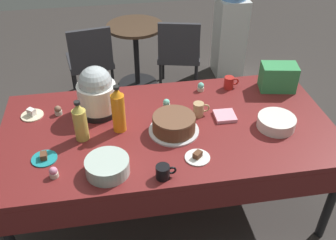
# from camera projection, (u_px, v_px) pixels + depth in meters

# --- Properties ---
(ground) EXTENTS (9.00, 9.00, 0.00)m
(ground) POSITION_uv_depth(u_px,v_px,m) (168.00, 202.00, 2.97)
(ground) COLOR #383330
(potluck_table) EXTENTS (2.20, 1.10, 0.75)m
(potluck_table) POSITION_uv_depth(u_px,v_px,m) (168.00, 133.00, 2.56)
(potluck_table) COLOR maroon
(potluck_table) RESTS_ON ground
(frosted_layer_cake) EXTENTS (0.33, 0.33, 0.12)m
(frosted_layer_cake) POSITION_uv_depth(u_px,v_px,m) (174.00, 124.00, 2.45)
(frosted_layer_cake) COLOR silver
(frosted_layer_cake) RESTS_ON potluck_table
(slow_cooker) EXTENTS (0.27, 0.27, 0.35)m
(slow_cooker) POSITION_uv_depth(u_px,v_px,m) (97.00, 92.00, 2.56)
(slow_cooker) COLOR black
(slow_cooker) RESTS_ON potluck_table
(glass_salad_bowl) EXTENTS (0.25, 0.25, 0.09)m
(glass_salad_bowl) POSITION_uv_depth(u_px,v_px,m) (107.00, 166.00, 2.15)
(glass_salad_bowl) COLOR #B2C6BC
(glass_salad_bowl) RESTS_ON potluck_table
(ceramic_snack_bowl) EXTENTS (0.25, 0.25, 0.08)m
(ceramic_snack_bowl) POSITION_uv_depth(u_px,v_px,m) (276.00, 122.00, 2.49)
(ceramic_snack_bowl) COLOR silver
(ceramic_snack_bowl) RESTS_ON potluck_table
(dessert_plate_cream) EXTENTS (0.15, 0.15, 0.06)m
(dessert_plate_cream) POSITION_uv_depth(u_px,v_px,m) (32.00, 114.00, 2.61)
(dessert_plate_cream) COLOR beige
(dessert_plate_cream) RESTS_ON potluck_table
(dessert_plate_white) EXTENTS (0.15, 0.15, 0.04)m
(dessert_plate_white) POSITION_uv_depth(u_px,v_px,m) (197.00, 157.00, 2.27)
(dessert_plate_white) COLOR white
(dessert_plate_white) RESTS_ON potluck_table
(dessert_plate_teal) EXTENTS (0.15, 0.15, 0.04)m
(dessert_plate_teal) POSITION_uv_depth(u_px,v_px,m) (44.00, 158.00, 2.26)
(dessert_plate_teal) COLOR teal
(dessert_plate_teal) RESTS_ON potluck_table
(cupcake_rose) EXTENTS (0.05, 0.05, 0.07)m
(cupcake_rose) POSITION_uv_depth(u_px,v_px,m) (166.00, 104.00, 2.68)
(cupcake_rose) COLOR beige
(cupcake_rose) RESTS_ON potluck_table
(cupcake_lemon) EXTENTS (0.05, 0.05, 0.07)m
(cupcake_lemon) POSITION_uv_depth(u_px,v_px,m) (58.00, 110.00, 2.61)
(cupcake_lemon) COLOR beige
(cupcake_lemon) RESTS_ON potluck_table
(cupcake_mint) EXTENTS (0.05, 0.05, 0.07)m
(cupcake_mint) POSITION_uv_depth(u_px,v_px,m) (201.00, 87.00, 2.86)
(cupcake_mint) COLOR beige
(cupcake_mint) RESTS_ON potluck_table
(cupcake_vanilla) EXTENTS (0.05, 0.05, 0.07)m
(cupcake_vanilla) POSITION_uv_depth(u_px,v_px,m) (54.00, 172.00, 2.13)
(cupcake_vanilla) COLOR beige
(cupcake_vanilla) RESTS_ON potluck_table
(soda_bottle_ginger_ale) EXTENTS (0.09, 0.09, 0.28)m
(soda_bottle_ginger_ale) POSITION_uv_depth(u_px,v_px,m) (80.00, 122.00, 2.35)
(soda_bottle_ginger_ale) COLOR gold
(soda_bottle_ginger_ale) RESTS_ON potluck_table
(soda_bottle_orange_juice) EXTENTS (0.09, 0.09, 0.33)m
(soda_bottle_orange_juice) POSITION_uv_depth(u_px,v_px,m) (118.00, 110.00, 2.40)
(soda_bottle_orange_juice) COLOR orange
(soda_bottle_orange_juice) RESTS_ON potluck_table
(coffee_mug_black) EXTENTS (0.12, 0.08, 0.08)m
(coffee_mug_black) POSITION_uv_depth(u_px,v_px,m) (163.00, 172.00, 2.12)
(coffee_mug_black) COLOR black
(coffee_mug_black) RESTS_ON potluck_table
(coffee_mug_tan) EXTENTS (0.12, 0.07, 0.10)m
(coffee_mug_tan) POSITION_uv_depth(u_px,v_px,m) (199.00, 109.00, 2.59)
(coffee_mug_tan) COLOR tan
(coffee_mug_tan) RESTS_ON potluck_table
(coffee_mug_red) EXTENTS (0.12, 0.07, 0.09)m
(coffee_mug_red) POSITION_uv_depth(u_px,v_px,m) (229.00, 83.00, 2.88)
(coffee_mug_red) COLOR #B2231E
(coffee_mug_red) RESTS_ON potluck_table
(soda_carton) EXTENTS (0.28, 0.20, 0.20)m
(soda_carton) POSITION_uv_depth(u_px,v_px,m) (278.00, 77.00, 2.84)
(soda_carton) COLOR #338C4C
(soda_carton) RESTS_ON potluck_table
(paper_napkin_stack) EXTENTS (0.14, 0.14, 0.02)m
(paper_napkin_stack) POSITION_uv_depth(u_px,v_px,m) (225.00, 116.00, 2.60)
(paper_napkin_stack) COLOR pink
(paper_napkin_stack) RESTS_ON potluck_table
(maroon_chair_left) EXTENTS (0.51, 0.51, 0.85)m
(maroon_chair_left) POSITION_uv_depth(u_px,v_px,m) (90.00, 58.00, 3.87)
(maroon_chair_left) COLOR #333338
(maroon_chair_left) RESTS_ON ground
(maroon_chair_right) EXTENTS (0.53, 0.53, 0.85)m
(maroon_chair_right) POSITION_uv_depth(u_px,v_px,m) (179.00, 51.00, 3.99)
(maroon_chair_right) COLOR #333338
(maroon_chair_right) RESTS_ON ground
(round_cafe_table) EXTENTS (0.60, 0.60, 0.72)m
(round_cafe_table) POSITION_uv_depth(u_px,v_px,m) (136.00, 45.00, 4.10)
(round_cafe_table) COLOR #473323
(round_cafe_table) RESTS_ON ground
(water_cooler) EXTENTS (0.32, 0.32, 1.24)m
(water_cooler) POSITION_uv_depth(u_px,v_px,m) (231.00, 26.00, 4.28)
(water_cooler) COLOR silver
(water_cooler) RESTS_ON ground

